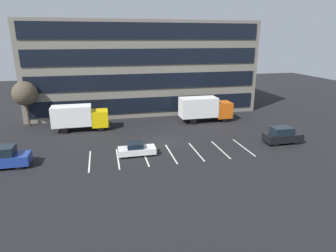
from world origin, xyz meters
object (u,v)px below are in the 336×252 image
(box_truck_yellow, at_px, (79,117))
(bare_tree, at_px, (25,94))
(box_truck_orange, at_px, (205,108))
(sedan_white, at_px, (136,149))
(suv_navy, at_px, (3,158))
(suv_black, at_px, (282,135))

(box_truck_yellow, xyz_separation_m, bare_tree, (-7.11, 3.81, 2.66))
(bare_tree, bearing_deg, box_truck_orange, -7.78)
(sedan_white, distance_m, suv_navy, 12.62)
(box_truck_yellow, bearing_deg, sedan_white, -58.44)
(box_truck_yellow, height_order, sedan_white, box_truck_yellow)
(box_truck_orange, bearing_deg, bare_tree, 172.22)
(box_truck_orange, relative_size, suv_black, 1.79)
(box_truck_orange, relative_size, sedan_white, 2.01)
(sedan_white, bearing_deg, suv_black, -0.50)
(box_truck_orange, bearing_deg, box_truck_yellow, -178.57)
(suv_black, distance_m, bare_tree, 33.73)
(suv_black, xyz_separation_m, bare_tree, (-30.40, 14.17, 3.61))
(box_truck_orange, height_order, bare_tree, bare_tree)
(suv_navy, bearing_deg, suv_black, 0.05)
(suv_navy, bearing_deg, box_truck_orange, 24.33)
(suv_navy, relative_size, bare_tree, 0.74)
(sedan_white, xyz_separation_m, suv_black, (17.02, -0.15, 0.29))
(box_truck_yellow, bearing_deg, box_truck_orange, 1.43)
(suv_black, bearing_deg, bare_tree, 155.01)
(box_truck_orange, height_order, box_truck_yellow, box_truck_orange)
(box_truck_orange, bearing_deg, suv_black, -62.18)
(sedan_white, xyz_separation_m, suv_navy, (-12.62, -0.17, 0.35))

